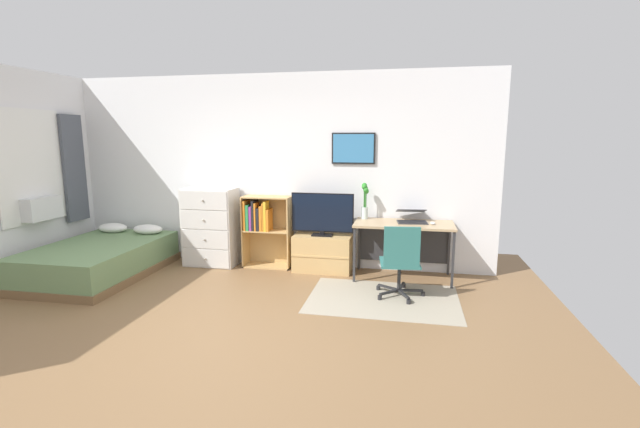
{
  "coord_description": "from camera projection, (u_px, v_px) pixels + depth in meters",
  "views": [
    {
      "loc": [
        1.86,
        -3.54,
        1.82
      ],
      "look_at": [
        0.84,
        1.5,
        0.92
      ],
      "focal_mm": 24.43,
      "sensor_mm": 36.0,
      "label": 1
    }
  ],
  "objects": [
    {
      "name": "office_chair",
      "position": [
        400.0,
        260.0,
        4.93
      ],
      "size": [
        0.57,
        0.58,
        0.86
      ],
      "rotation": [
        0.0,
        0.0,
        0.11
      ],
      "color": "#232326",
      "rests_on": "ground_plane"
    },
    {
      "name": "bamboo_vase",
      "position": [
        365.0,
        199.0,
        5.84
      ],
      "size": [
        0.1,
        0.1,
        0.49
      ],
      "color": "silver",
      "rests_on": "desk"
    },
    {
      "name": "bed",
      "position": [
        100.0,
        259.0,
        5.82
      ],
      "size": [
        1.34,
        1.98,
        0.56
      ],
      "rotation": [
        0.0,
        0.0,
        0.02
      ],
      "color": "brown",
      "rests_on": "ground_plane"
    },
    {
      "name": "television",
      "position": [
        322.0,
        215.0,
        5.88
      ],
      "size": [
        0.85,
        0.16,
        0.59
      ],
      "color": "black",
      "rests_on": "tv_stand"
    },
    {
      "name": "dresser",
      "position": [
        211.0,
        227.0,
        6.25
      ],
      "size": [
        0.74,
        0.46,
        1.12
      ],
      "color": "silver",
      "rests_on": "ground_plane"
    },
    {
      "name": "laptop",
      "position": [
        412.0,
        217.0,
        5.67
      ],
      "size": [
        0.42,
        0.45,
        0.17
      ],
      "rotation": [
        0.0,
        0.0,
        0.12
      ],
      "color": "#333338",
      "rests_on": "desk"
    },
    {
      "name": "ground_plane",
      "position": [
        201.0,
        334.0,
        4.09
      ],
      "size": [
        7.2,
        7.2,
        0.0
      ],
      "primitive_type": "plane",
      "color": "brown"
    },
    {
      "name": "tv_stand",
      "position": [
        323.0,
        253.0,
        6.0
      ],
      "size": [
        0.79,
        0.41,
        0.5
      ],
      "color": "tan",
      "rests_on": "ground_plane"
    },
    {
      "name": "wall_back_with_posters",
      "position": [
        276.0,
        171.0,
        6.2
      ],
      "size": [
        6.12,
        0.09,
        2.7
      ],
      "color": "white",
      "rests_on": "ground_plane"
    },
    {
      "name": "desk",
      "position": [
        404.0,
        232.0,
        5.7
      ],
      "size": [
        1.26,
        0.62,
        0.74
      ],
      "color": "tan",
      "rests_on": "ground_plane"
    },
    {
      "name": "bookshelf",
      "position": [
        263.0,
        225.0,
        6.16
      ],
      "size": [
        0.68,
        0.3,
        1.01
      ],
      "color": "tan",
      "rests_on": "ground_plane"
    },
    {
      "name": "area_rug",
      "position": [
        383.0,
        299.0,
        4.98
      ],
      "size": [
        1.7,
        1.2,
        0.01
      ],
      "primitive_type": "cube",
      "color": "#9E937F",
      "rests_on": "ground_plane"
    },
    {
      "name": "computer_mouse",
      "position": [
        433.0,
        223.0,
        5.49
      ],
      "size": [
        0.06,
        0.1,
        0.03
      ],
      "primitive_type": "ellipsoid",
      "color": "silver",
      "rests_on": "desk"
    }
  ]
}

